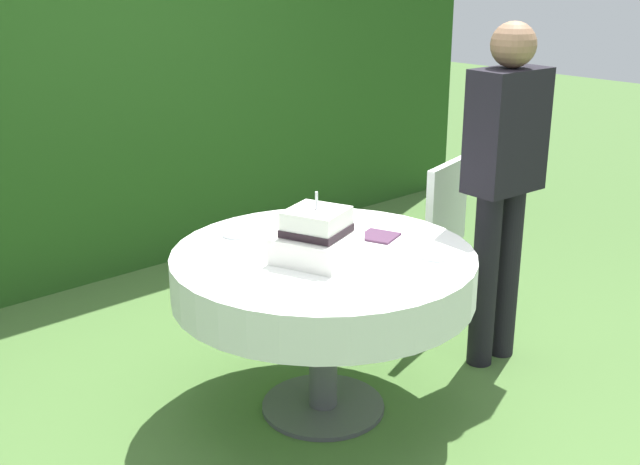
# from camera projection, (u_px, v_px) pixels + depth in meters

# --- Properties ---
(ground_plane) EXTENTS (20.00, 20.00, 0.00)m
(ground_plane) POSITION_uv_depth(u_px,v_px,m) (323.00, 408.00, 3.50)
(ground_plane) COLOR #476B33
(foliage_hedge) EXTENTS (6.42, 0.64, 2.37)m
(foliage_hedge) POSITION_uv_depth(u_px,v_px,m) (61.00, 78.00, 4.72)
(foliage_hedge) COLOR #234C19
(foliage_hedge) RESTS_ON ground_plane
(cake_table) EXTENTS (1.24, 1.24, 0.72)m
(cake_table) POSITION_uv_depth(u_px,v_px,m) (323.00, 276.00, 3.30)
(cake_table) COLOR #4C4C51
(cake_table) RESTS_ON ground_plane
(wedding_cake) EXTENTS (0.36, 0.37, 0.28)m
(wedding_cake) POSITION_uv_depth(u_px,v_px,m) (316.00, 236.00, 3.16)
(wedding_cake) COLOR white
(wedding_cake) RESTS_ON cake_table
(serving_plate_near) EXTENTS (0.13, 0.13, 0.01)m
(serving_plate_near) POSITION_uv_depth(u_px,v_px,m) (237.00, 234.00, 3.46)
(serving_plate_near) COLOR white
(serving_plate_near) RESTS_ON cake_table
(serving_plate_far) EXTENTS (0.14, 0.14, 0.01)m
(serving_plate_far) POSITION_uv_depth(u_px,v_px,m) (298.00, 228.00, 3.54)
(serving_plate_far) COLOR white
(serving_plate_far) RESTS_ON cake_table
(serving_plate_left) EXTENTS (0.13, 0.13, 0.01)m
(serving_plate_left) POSITION_uv_depth(u_px,v_px,m) (435.00, 255.00, 3.21)
(serving_plate_left) COLOR white
(serving_plate_left) RESTS_ON cake_table
(napkin_stack) EXTENTS (0.19, 0.19, 0.01)m
(napkin_stack) POSITION_uv_depth(u_px,v_px,m) (379.00, 236.00, 3.44)
(napkin_stack) COLOR #4C2D47
(napkin_stack) RESTS_ON cake_table
(garden_chair) EXTENTS (0.49, 0.49, 0.89)m
(garden_chair) POSITION_uv_depth(u_px,v_px,m) (428.00, 226.00, 4.15)
(garden_chair) COLOR white
(garden_chair) RESTS_ON ground_plane
(standing_person) EXTENTS (0.37, 0.22, 1.60)m
(standing_person) POSITION_uv_depth(u_px,v_px,m) (504.00, 174.00, 3.64)
(standing_person) COLOR black
(standing_person) RESTS_ON ground_plane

